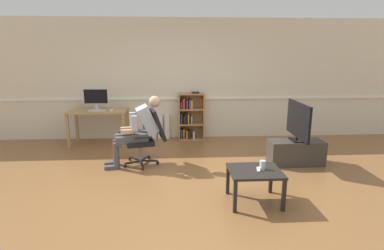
% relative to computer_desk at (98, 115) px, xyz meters
% --- Properties ---
extents(ground_plane, '(18.00, 18.00, 0.00)m').
position_rel_computer_desk_xyz_m(ground_plane, '(1.78, -2.15, -0.65)').
color(ground_plane, brown).
extents(back_wall, '(12.00, 0.13, 2.70)m').
position_rel_computer_desk_xyz_m(back_wall, '(1.78, 0.50, 0.70)').
color(back_wall, beige).
rests_on(back_wall, ground_plane).
extents(computer_desk, '(1.22, 0.67, 0.76)m').
position_rel_computer_desk_xyz_m(computer_desk, '(0.00, 0.00, 0.00)').
color(computer_desk, tan).
rests_on(computer_desk, ground_plane).
extents(imac_monitor, '(0.54, 0.14, 0.45)m').
position_rel_computer_desk_xyz_m(imac_monitor, '(-0.05, 0.08, 0.37)').
color(imac_monitor, silver).
rests_on(imac_monitor, computer_desk).
extents(keyboard, '(0.36, 0.12, 0.02)m').
position_rel_computer_desk_xyz_m(keyboard, '(0.01, -0.14, 0.12)').
color(keyboard, silver).
rests_on(keyboard, computer_desk).
extents(computer_mouse, '(0.06, 0.10, 0.03)m').
position_rel_computer_desk_xyz_m(computer_mouse, '(0.31, -0.12, 0.12)').
color(computer_mouse, white).
rests_on(computer_mouse, computer_desk).
extents(bookshelf, '(0.59, 0.29, 1.09)m').
position_rel_computer_desk_xyz_m(bookshelf, '(1.98, 0.29, -0.13)').
color(bookshelf, '#AD7F4C').
rests_on(bookshelf, ground_plane).
extents(radiator, '(0.88, 0.08, 0.57)m').
position_rel_computer_desk_xyz_m(radiator, '(1.07, 0.39, -0.36)').
color(radiator, white).
rests_on(radiator, ground_plane).
extents(office_chair, '(0.77, 0.63, 0.98)m').
position_rel_computer_desk_xyz_m(office_chair, '(1.16, -1.29, -0.12)').
color(office_chair, black).
rests_on(office_chair, ground_plane).
extents(person_seated, '(1.02, 0.51, 1.22)m').
position_rel_computer_desk_xyz_m(person_seated, '(1.00, -1.33, 0.00)').
color(person_seated, '#4C4C51').
rests_on(person_seated, ground_plane).
extents(tv_stand, '(0.95, 0.40, 0.43)m').
position_rel_computer_desk_xyz_m(tv_stand, '(3.77, -1.45, -0.43)').
color(tv_stand, '#3D3833').
rests_on(tv_stand, ground_plane).
extents(tv_screen, '(0.21, 1.00, 0.68)m').
position_rel_computer_desk_xyz_m(tv_screen, '(3.77, -1.45, 0.14)').
color(tv_screen, black).
rests_on(tv_screen, tv_stand).
extents(coffee_table, '(0.67, 0.58, 0.45)m').
position_rel_computer_desk_xyz_m(coffee_table, '(2.67, -2.83, -0.26)').
color(coffee_table, black).
rests_on(coffee_table, ground_plane).
extents(drinking_glass, '(0.08, 0.08, 0.12)m').
position_rel_computer_desk_xyz_m(drinking_glass, '(2.77, -2.81, -0.14)').
color(drinking_glass, silver).
rests_on(drinking_glass, coffee_table).
extents(spare_remote, '(0.06, 0.15, 0.02)m').
position_rel_computer_desk_xyz_m(spare_remote, '(2.71, -2.84, -0.19)').
color(spare_remote, white).
rests_on(spare_remote, coffee_table).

